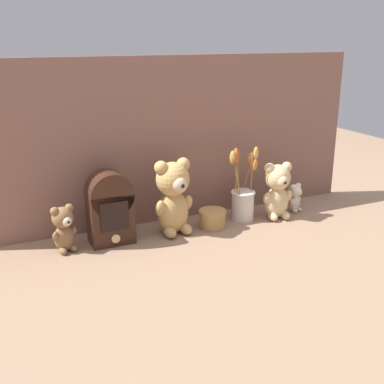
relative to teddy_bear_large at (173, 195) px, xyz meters
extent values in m
plane|color=#8E7056|center=(0.08, -0.02, -0.15)|extent=(4.00, 4.00, 0.00)
cube|color=#845B4C|center=(0.08, 0.15, 0.18)|extent=(1.61, 0.02, 0.66)
ellipsoid|color=tan|center=(0.00, 0.00, -0.07)|extent=(0.14, 0.12, 0.17)
sphere|color=tan|center=(0.00, 0.00, 0.06)|extent=(0.13, 0.13, 0.13)
sphere|color=#D1B289|center=(0.00, -0.04, 0.06)|extent=(0.06, 0.06, 0.06)
sphere|color=black|center=(0.01, -0.07, 0.06)|extent=(0.02, 0.02, 0.02)
sphere|color=tan|center=(0.05, 0.01, 0.11)|extent=(0.05, 0.05, 0.05)
sphere|color=tan|center=(-0.05, 0.00, 0.11)|extent=(0.05, 0.05, 0.05)
ellipsoid|color=tan|center=(0.06, 0.00, -0.04)|extent=(0.04, 0.06, 0.08)
ellipsoid|color=tan|center=(-0.06, -0.01, -0.04)|extent=(0.04, 0.06, 0.08)
ellipsoid|color=tan|center=(0.04, -0.03, -0.13)|extent=(0.05, 0.07, 0.04)
ellipsoid|color=tan|center=(-0.03, -0.04, -0.13)|extent=(0.05, 0.07, 0.04)
ellipsoid|color=#DBBC84|center=(0.45, -0.03, -0.08)|extent=(0.11, 0.09, 0.14)
sphere|color=#DBBC84|center=(0.45, -0.03, 0.02)|extent=(0.11, 0.11, 0.11)
sphere|color=#D1B289|center=(0.45, -0.06, 0.02)|extent=(0.05, 0.05, 0.05)
sphere|color=black|center=(0.45, -0.09, 0.02)|extent=(0.01, 0.01, 0.01)
sphere|color=#DBBC84|center=(0.49, -0.03, 0.06)|extent=(0.04, 0.04, 0.04)
sphere|color=#DBBC84|center=(0.42, -0.02, 0.06)|extent=(0.04, 0.04, 0.04)
ellipsoid|color=#DBBC84|center=(0.50, -0.04, -0.06)|extent=(0.04, 0.05, 0.06)
ellipsoid|color=#DBBC84|center=(0.40, -0.03, -0.06)|extent=(0.04, 0.05, 0.06)
ellipsoid|color=#DBBC84|center=(0.48, -0.06, -0.14)|extent=(0.04, 0.06, 0.03)
ellipsoid|color=#DBBC84|center=(0.42, -0.05, -0.14)|extent=(0.04, 0.06, 0.03)
ellipsoid|color=olive|center=(-0.41, 0.01, -0.10)|extent=(0.09, 0.08, 0.10)
sphere|color=olive|center=(-0.41, 0.01, -0.03)|extent=(0.08, 0.08, 0.08)
sphere|color=beige|center=(-0.41, -0.02, -0.03)|extent=(0.04, 0.04, 0.04)
sphere|color=black|center=(-0.40, -0.03, -0.03)|extent=(0.01, 0.01, 0.01)
sphere|color=olive|center=(-0.39, 0.02, 0.00)|extent=(0.03, 0.03, 0.03)
sphere|color=olive|center=(-0.44, 0.00, 0.00)|extent=(0.03, 0.03, 0.03)
ellipsoid|color=olive|center=(-0.38, 0.01, -0.09)|extent=(0.03, 0.04, 0.04)
ellipsoid|color=olive|center=(-0.45, -0.01, -0.09)|extent=(0.03, 0.04, 0.04)
ellipsoid|color=olive|center=(-0.39, -0.01, -0.14)|extent=(0.03, 0.05, 0.02)
ellipsoid|color=olive|center=(-0.43, -0.02, -0.14)|extent=(0.03, 0.05, 0.02)
ellipsoid|color=beige|center=(0.57, 0.01, -0.12)|extent=(0.06, 0.06, 0.07)
sphere|color=beige|center=(0.57, 0.01, -0.06)|extent=(0.06, 0.06, 0.06)
sphere|color=beige|center=(0.58, -0.01, -0.06)|extent=(0.03, 0.03, 0.03)
sphere|color=black|center=(0.58, -0.02, -0.06)|extent=(0.01, 0.01, 0.01)
sphere|color=beige|center=(0.59, 0.01, -0.04)|extent=(0.02, 0.02, 0.02)
sphere|color=beige|center=(0.55, 0.00, -0.04)|extent=(0.02, 0.02, 0.02)
ellipsoid|color=beige|center=(0.60, 0.01, -0.10)|extent=(0.02, 0.03, 0.03)
ellipsoid|color=beige|center=(0.55, 0.00, -0.10)|extent=(0.02, 0.03, 0.03)
ellipsoid|color=beige|center=(0.59, 0.00, -0.14)|extent=(0.03, 0.03, 0.02)
ellipsoid|color=beige|center=(0.56, -0.01, -0.14)|extent=(0.03, 0.03, 0.02)
cylinder|color=silver|center=(0.32, 0.02, -0.09)|extent=(0.09, 0.09, 0.12)
torus|color=silver|center=(0.32, 0.02, -0.04)|extent=(0.10, 0.10, 0.01)
cylinder|color=#9E7542|center=(0.34, 0.00, 0.05)|extent=(0.02, 0.03, 0.16)
ellipsoid|color=gold|center=(0.36, -0.01, 0.13)|extent=(0.03, 0.03, 0.05)
cylinder|color=#9E7542|center=(0.28, 0.02, 0.04)|extent=(0.01, 0.04, 0.14)
ellipsoid|color=orange|center=(0.26, 0.02, 0.11)|extent=(0.02, 0.03, 0.05)
cylinder|color=#9E7542|center=(0.35, 0.04, 0.04)|extent=(0.02, 0.04, 0.14)
ellipsoid|color=gold|center=(0.36, 0.04, 0.11)|extent=(0.03, 0.03, 0.04)
cylinder|color=#9E7542|center=(0.29, 0.01, 0.05)|extent=(0.01, 0.03, 0.15)
ellipsoid|color=#C65B28|center=(0.28, 0.01, 0.12)|extent=(0.03, 0.03, 0.06)
cylinder|color=#9E7542|center=(0.28, 0.01, 0.05)|extent=(0.02, 0.05, 0.16)
ellipsoid|color=tan|center=(0.26, 0.00, 0.13)|extent=(0.03, 0.03, 0.05)
cylinder|color=#9E7542|center=(0.29, 0.04, 0.04)|extent=(0.03, 0.02, 0.13)
ellipsoid|color=gold|center=(0.29, 0.05, 0.10)|extent=(0.04, 0.04, 0.04)
cylinder|color=#9E7542|center=(0.35, 0.01, 0.02)|extent=(0.01, 0.03, 0.11)
ellipsoid|color=orange|center=(0.36, 0.01, 0.08)|extent=(0.02, 0.03, 0.06)
cylinder|color=#9E7542|center=(0.35, 0.04, 0.03)|extent=(0.03, 0.04, 0.12)
ellipsoid|color=orange|center=(0.36, 0.05, 0.09)|extent=(0.04, 0.04, 0.04)
cube|color=#381E14|center=(-0.24, 0.02, -0.06)|extent=(0.16, 0.11, 0.19)
cylinder|color=#381E14|center=(-0.24, 0.02, 0.04)|extent=(0.16, 0.11, 0.16)
cube|color=black|center=(-0.24, -0.04, -0.03)|extent=(0.10, 0.01, 0.11)
cylinder|color=#D6BC7A|center=(-0.24, -0.04, -0.12)|extent=(0.03, 0.01, 0.03)
cylinder|color=tan|center=(0.16, -0.01, -0.12)|extent=(0.10, 0.10, 0.06)
cylinder|color=tan|center=(0.16, -0.01, -0.09)|extent=(0.11, 0.11, 0.01)
camera|label=1|loc=(-0.65, -1.60, 0.58)|focal=45.00mm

